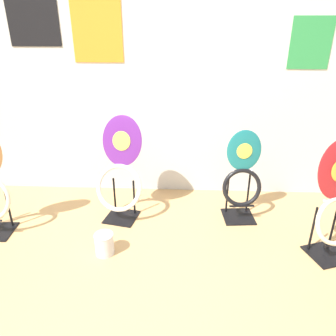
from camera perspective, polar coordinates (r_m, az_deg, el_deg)
The scene contains 4 objects.
wall_back at distance 3.22m, azimuth -4.21°, elevation 17.52°, with size 8.00×0.07×2.60m.
toilet_seat_display_purple_note at distance 2.94m, azimuth -8.36°, elevation -1.32°, with size 0.46×0.39×0.94m.
toilet_seat_display_teal_sax at distance 2.98m, azimuth 12.76°, elevation -2.10°, with size 0.36×0.30×0.84m.
paint_can at distance 2.67m, azimuth -11.03°, elevation -12.73°, with size 0.15×0.15×0.18m.
Camera 1 is at (0.37, -1.10, 1.70)m, focal length 35.00 mm.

